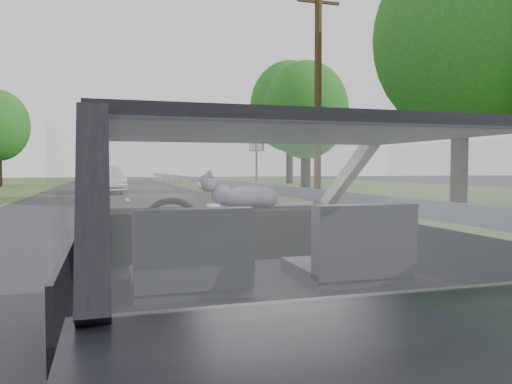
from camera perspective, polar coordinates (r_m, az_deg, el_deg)
subject_car at (r=2.63m, az=0.21°, el=-8.97°), size 1.80×4.00×1.45m
dashboard at (r=3.20m, az=-3.04°, el=-4.58°), size 1.58×0.45×0.30m
driver_seat at (r=2.23m, az=-7.55°, el=-7.04°), size 0.50×0.72×0.42m
passenger_seat at (r=2.48m, az=11.11°, el=-6.06°), size 0.50×0.72×0.42m
steering_wheel at (r=2.83m, az=-9.53°, el=-4.15°), size 0.36×0.36×0.04m
cat at (r=3.21m, az=-1.18°, el=-0.42°), size 0.55×0.18×0.25m
guardrail at (r=13.46m, az=5.42°, el=-0.16°), size 0.05×90.00×0.32m
other_car at (r=25.85m, az=-17.02°, el=1.37°), size 2.38×4.44×1.39m
highway_sign at (r=25.54m, az=0.04°, el=3.05°), size 0.55×1.07×2.80m
utility_pole at (r=18.53m, az=7.09°, el=11.27°), size 0.34×0.34×8.03m
tree_0 at (r=17.17m, az=22.38°, el=12.07°), size 6.98×6.98×8.21m
tree_2 at (r=24.94m, az=5.72°, el=7.14°), size 5.53×5.53×6.35m
tree_3 at (r=40.68m, az=3.85°, el=7.74°), size 6.63×6.63×9.61m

